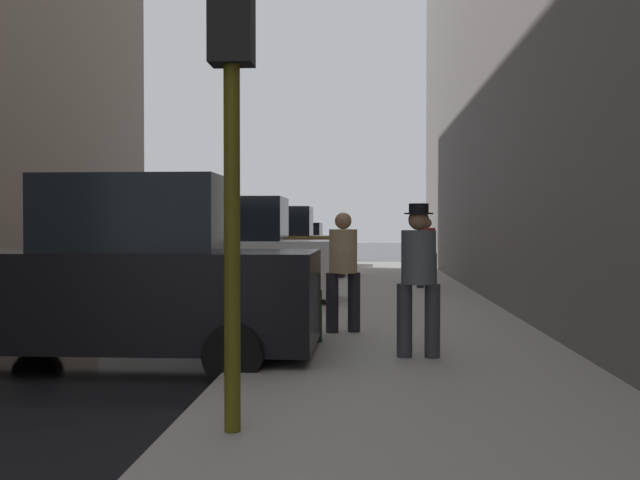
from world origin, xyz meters
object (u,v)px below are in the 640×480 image
Objects in this scene: fire_hydrant at (307,292)px; pedestrian_in_tan_coat at (343,265)px; parked_silver_sedan at (293,247)px; traffic_light at (232,78)px; parked_bronze_suv at (273,247)px; rolling_suitcase at (306,314)px; pedestrian_with_beanie at (419,272)px; parked_white_van at (227,257)px; pedestrian_in_red_jacket at (427,249)px; parked_black_suv at (127,279)px.

pedestrian_in_tan_coat is at bearing -73.12° from fire_hydrant.
parked_silver_sedan is 1.18× the size of traffic_light.
parked_bronze_suv is 2.69× the size of pedestrian_in_tan_coat.
rolling_suitcase is at bearing -80.40° from parked_bronze_suv.
parked_silver_sedan is at bearing 96.75° from fire_hydrant.
traffic_light is (0.05, -7.30, 2.26)m from fire_hydrant.
parked_silver_sedan is at bearing 94.70° from traffic_light.
parked_bronze_suv is at bearing 101.25° from fire_hydrant.
rolling_suitcase is (2.05, -18.27, -0.36)m from parked_silver_sedan.
pedestrian_with_beanie reaches higher than fire_hydrant.
parked_white_van is 2.59× the size of pedestrian_with_beanie.
parked_bronze_suv is at bearing 99.60° from rolling_suitcase.
traffic_light is at bearing -85.30° from parked_silver_sedan.
pedestrian_in_tan_coat is at bearing 82.40° from traffic_light.
parked_bronze_suv is 11.69m from pedestrian_in_tan_coat.
pedestrian_in_red_jacket is at bearing 84.55° from pedestrian_with_beanie.
pedestrian_with_beanie is (3.45, -19.48, 0.29)m from parked_silver_sedan.
parked_black_suv is 3.45m from pedestrian_with_beanie.
pedestrian_in_tan_coat is 1.64× the size of rolling_suitcase.
parked_black_suv is 3.13m from pedestrian_in_tan_coat.
parked_bronze_suv is at bearing -90.00° from parked_silver_sedan.
fire_hydrant is (1.80, -15.25, -0.35)m from parked_silver_sedan.
parked_silver_sedan is 2.47× the size of pedestrian_in_red_jacket.
parked_black_suv is at bearing 179.52° from pedestrian_with_beanie.
parked_black_suv is 1.00× the size of parked_bronze_suv.
pedestrian_with_beanie is at bearing -95.45° from pedestrian_in_red_jacket.
pedestrian_in_tan_coat is at bearing 36.44° from parked_black_suv.
traffic_light is 2.03× the size of pedestrian_with_beanie.
pedestrian_with_beanie is at bearing -60.68° from parked_white_van.
traffic_light reaches higher than fire_hydrant.
pedestrian_in_tan_coat is (2.52, -11.42, 0.07)m from parked_bronze_suv.
pedestrian_with_beanie is 1.04× the size of pedestrian_in_red_jacket.
parked_silver_sedan is 18.39m from rolling_suitcase.
pedestrian_in_tan_coat is (2.52, -17.59, 0.26)m from parked_silver_sedan.
rolling_suitcase is at bearing -105.74° from pedestrian_in_red_jacket.
parked_bronze_suv reaches higher than fire_hydrant.
rolling_suitcase is at bearing -85.43° from fire_hydrant.
parked_white_van reaches higher than pedestrian_with_beanie.
traffic_light is at bearing -83.54° from parked_bronze_suv.
fire_hydrant is at bearing 90.39° from traffic_light.
pedestrian_in_red_jacket is at bearing -42.46° from parked_bronze_suv.
pedestrian_in_tan_coat reaches higher than rolling_suitcase.
fire_hydrant is at bearing -83.25° from parked_silver_sedan.
pedestrian_in_tan_coat is (0.66, 4.96, -1.65)m from traffic_light.
traffic_light reaches higher than rolling_suitcase.
pedestrian_in_red_jacket is (4.34, -3.97, 0.07)m from parked_bronze_suv.
parked_white_van is at bearing 112.55° from rolling_suitcase.
parked_black_suv is at bearing -90.00° from parked_white_van.
parked_bronze_suv is 2.69× the size of pedestrian_in_red_jacket.
parked_black_suv is at bearing -90.00° from parked_bronze_suv.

